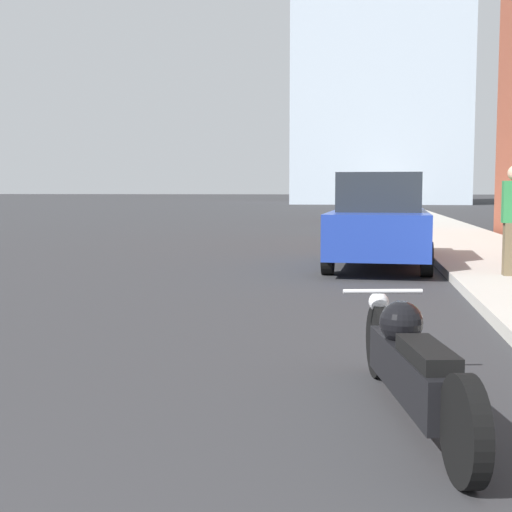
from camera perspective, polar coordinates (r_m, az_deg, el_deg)
name	(u,v)px	position (r m, az deg, el deg)	size (l,w,h in m)	color
sidewalk	(412,215)	(40.50, 12.37, 3.24)	(2.73, 240.00, 0.15)	#B2ADA3
motorcycle	(411,364)	(4.84, 12.28, -8.45)	(0.77, 2.66, 0.73)	black
parked_car_blue	(379,222)	(13.85, 9.81, 2.72)	(2.05, 4.51, 1.81)	#1E3899
parked_car_white	(369,209)	(24.50, 9.04, 3.72)	(2.19, 4.34, 1.62)	silver
parked_car_red	(369,202)	(35.00, 9.01, 4.26)	(1.97, 4.14, 1.72)	red
parked_car_silver	(364,199)	(47.89, 8.60, 4.55)	(1.90, 4.14, 1.71)	#BCBCC1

